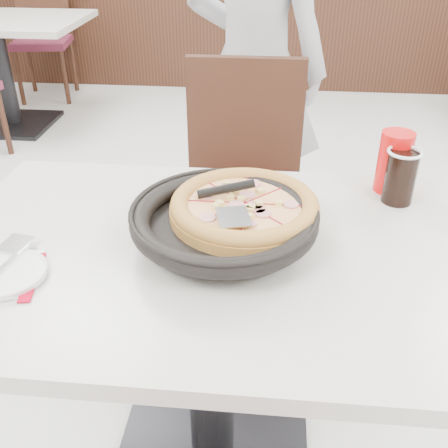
# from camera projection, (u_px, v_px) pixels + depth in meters

# --- Properties ---
(floor) EXTENTS (7.00, 7.00, 0.00)m
(floor) POSITION_uv_depth(u_px,v_px,m) (320.00, 424.00, 1.64)
(floor) COLOR #B8B8B3
(floor) RESTS_ON ground
(wainscot_back) EXTENTS (5.90, 0.03, 1.10)m
(wainscot_back) POSITION_uv_depth(u_px,v_px,m) (301.00, 24.00, 4.31)
(wainscot_back) COLOR black
(wainscot_back) RESTS_ON floor
(main_table) EXTENTS (1.24, 0.87, 0.75)m
(main_table) POSITION_uv_depth(u_px,v_px,m) (211.00, 368.00, 1.35)
(main_table) COLOR beige
(main_table) RESTS_ON floor
(chair_far) EXTENTS (0.42, 0.42, 0.95)m
(chair_far) POSITION_uv_depth(u_px,v_px,m) (241.00, 206.00, 1.87)
(chair_far) COLOR black
(chair_far) RESTS_ON floor
(trivet) EXTENTS (0.13, 0.13, 0.04)m
(trivet) POSITION_uv_depth(u_px,v_px,m) (249.00, 240.00, 1.14)
(trivet) COLOR black
(trivet) RESTS_ON main_table
(pizza_pan) EXTENTS (0.39, 0.39, 0.01)m
(pizza_pan) POSITION_uv_depth(u_px,v_px,m) (224.00, 227.00, 1.14)
(pizza_pan) COLOR black
(pizza_pan) RESTS_ON trivet
(pizza) EXTENTS (0.35, 0.35, 0.02)m
(pizza) POSITION_uv_depth(u_px,v_px,m) (244.00, 212.00, 1.16)
(pizza) COLOR #B27C36
(pizza) RESTS_ON pizza_pan
(pizza_server) EXTENTS (0.08, 0.10, 0.00)m
(pizza_server) POSITION_uv_depth(u_px,v_px,m) (233.00, 217.00, 1.08)
(pizza_server) COLOR silver
(pizza_server) RESTS_ON pizza
(side_plate) EXTENTS (0.17, 0.17, 0.01)m
(side_plate) POSITION_uv_depth(u_px,v_px,m) (5.00, 274.00, 1.05)
(side_plate) COLOR white
(side_plate) RESTS_ON napkin
(fork) EXTENTS (0.04, 0.16, 0.00)m
(fork) POSITION_uv_depth(u_px,v_px,m) (6.00, 265.00, 1.06)
(fork) COLOR silver
(fork) RESTS_ON side_plate
(cola_glass) EXTENTS (0.08, 0.08, 0.13)m
(cola_glass) POSITION_uv_depth(u_px,v_px,m) (400.00, 178.00, 1.29)
(cola_glass) COLOR black
(cola_glass) RESTS_ON main_table
(red_cup) EXTENTS (0.09, 0.09, 0.16)m
(red_cup) POSITION_uv_depth(u_px,v_px,m) (394.00, 162.00, 1.34)
(red_cup) COLOR red
(red_cup) RESTS_ON main_table
(diner_person) EXTENTS (0.70, 0.58, 1.66)m
(diner_person) POSITION_uv_depth(u_px,v_px,m) (253.00, 69.00, 2.11)
(diner_person) COLOR #A0A0A5
(diner_person) RESTS_ON floor
(bg_table_left) EXTENTS (1.26, 0.89, 0.75)m
(bg_table_left) POSITION_uv_depth(u_px,v_px,m) (4.00, 75.00, 3.66)
(bg_table_left) COLOR beige
(bg_table_left) RESTS_ON floor
(bg_chair_left_far) EXTENTS (0.48, 0.48, 0.95)m
(bg_chair_left_far) POSITION_uv_depth(u_px,v_px,m) (42.00, 39.00, 4.17)
(bg_chair_left_far) COLOR black
(bg_chair_left_far) RESTS_ON floor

